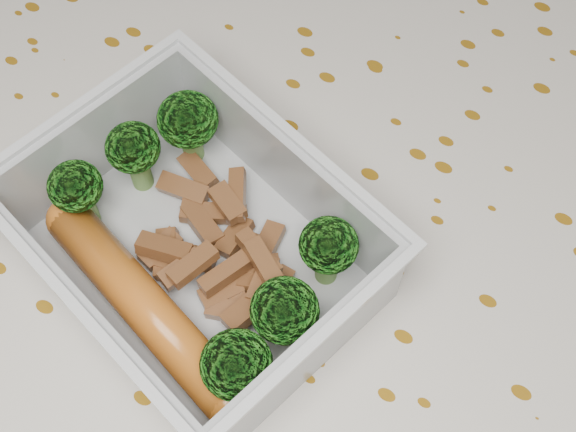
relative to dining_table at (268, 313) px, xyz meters
The scene contains 6 objects.
dining_table is the anchor object (origin of this frame).
tablecloth 0.05m from the dining_table, ahead, with size 1.46×0.96×0.19m.
lunch_container 0.11m from the dining_table, 129.83° to the right, with size 0.19×0.17×0.06m.
broccoli_florets 0.12m from the dining_table, 127.24° to the right, with size 0.14×0.12×0.04m.
meat_pile 0.10m from the dining_table, 122.15° to the right, with size 0.09×0.08×0.03m.
sausage 0.12m from the dining_table, 114.38° to the right, with size 0.14×0.06×0.02m.
Camera 1 is at (0.10, -0.14, 1.11)m, focal length 50.00 mm.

